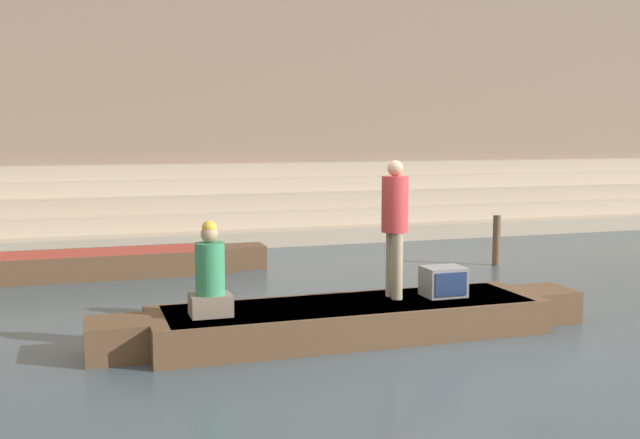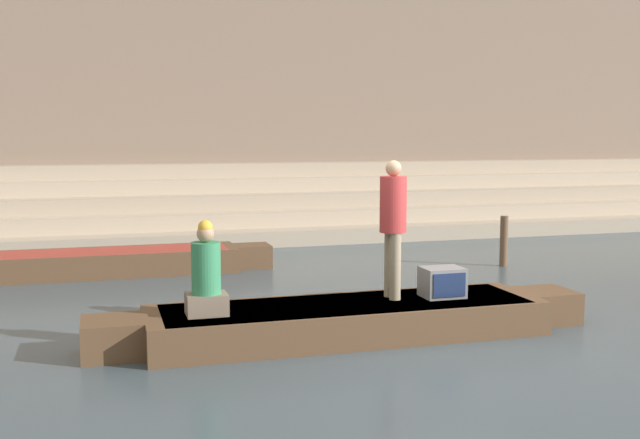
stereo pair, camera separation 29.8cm
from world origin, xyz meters
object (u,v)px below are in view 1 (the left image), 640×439
object	(u,v)px
person_standing	(395,219)
mooring_post	(497,240)
person_rowing	(210,277)
tv_set	(444,281)
rowboat_main	(350,319)
moored_boat_shore	(98,263)

from	to	relation	value
person_standing	mooring_post	distance (m)	5.36
person_standing	person_rowing	bearing A→B (deg)	-169.35
person_rowing	tv_set	xyz separation A→B (m)	(3.00, 0.09, -0.25)
rowboat_main	tv_set	distance (m)	1.33
mooring_post	rowboat_main	bearing A→B (deg)	-138.64
tv_set	mooring_post	bearing A→B (deg)	52.95
person_standing	moored_boat_shore	distance (m)	6.17
rowboat_main	tv_set	bearing A→B (deg)	0.95
rowboat_main	moored_boat_shore	xyz separation A→B (m)	(-2.83, 5.09, 0.00)
rowboat_main	person_rowing	bearing A→B (deg)	-177.08
person_standing	mooring_post	world-z (taller)	person_standing
moored_boat_shore	tv_set	bearing A→B (deg)	-55.28
rowboat_main	person_standing	size ratio (longest dim) A/B	3.59
person_rowing	tv_set	size ratio (longest dim) A/B	2.12
person_rowing	moored_boat_shore	size ratio (longest dim) A/B	0.18
person_rowing	mooring_post	xyz separation A→B (m)	(6.10, 3.93, -0.38)
person_standing	tv_set	size ratio (longest dim) A/B	3.37
tv_set	mooring_post	world-z (taller)	mooring_post
rowboat_main	person_standing	distance (m)	1.36
rowboat_main	moored_boat_shore	world-z (taller)	moored_boat_shore
person_rowing	mooring_post	distance (m)	7.27
person_rowing	moored_boat_shore	bearing A→B (deg)	111.73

